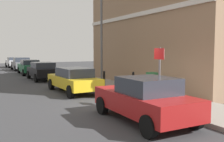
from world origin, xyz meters
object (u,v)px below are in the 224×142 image
bollard_far_kerb (104,79)px  street_sign (159,67)px  car_black (43,71)px  utility_cabinet (153,85)px  bollard_near_cabinet (133,81)px  lamppost (102,35)px  car_green (30,67)px  car_yellow (74,79)px  car_red (144,99)px  car_white (14,62)px  car_grey (21,64)px

bollard_far_kerb → street_sign: bearing=-89.4°
car_black → utility_cabinet: car_black is taller
bollard_near_cabinet → lamppost: (-0.23, 3.34, 2.60)m
car_green → bollard_near_cabinet: car_green is taller
car_yellow → lamppost: bearing=-61.9°
car_yellow → bollard_near_cabinet: size_ratio=4.19×
car_red → car_green: bearing=1.7°
car_green → bollard_near_cabinet: 14.36m
car_white → car_green: bearing=178.3°
car_yellow → utility_cabinet: size_ratio=3.79×
car_yellow → car_green: (-0.09, 12.12, 0.01)m
car_white → utility_cabinet: 27.11m
car_grey → car_white: 5.65m
car_white → car_red: bearing=178.7°
utility_cabinet → lamppost: lamppost is taller
car_green → street_sign: street_sign is taller
bollard_far_kerb → utility_cabinet: bearing=-73.0°
car_green → car_grey: car_grey is taller
car_grey → street_sign: size_ratio=1.78×
bollard_near_cabinet → car_white: bearing=96.1°
car_yellow → bollard_far_kerb: size_ratio=4.19×
car_yellow → bollard_near_cabinet: car_yellow is taller
bollard_near_cabinet → bollard_far_kerb: size_ratio=1.00×
car_green → car_grey: (0.07, 5.44, 0.03)m
bollard_far_kerb → street_sign: (0.05, -4.73, 0.96)m
car_red → bollard_far_kerb: car_red is taller
car_red → street_sign: 2.17m
car_yellow → car_green: bearing=-0.8°
car_green → street_sign: 17.58m
car_grey → car_white: size_ratio=1.00×
bollard_near_cabinet → bollard_far_kerb: same height
car_black → lamppost: (2.53, -5.39, 2.56)m
car_white → bollard_near_cabinet: 25.32m
lamppost → utility_cabinet: bearing=-88.5°
car_red → car_grey: car_grey is taller
car_white → car_yellow: bearing=178.6°
utility_cabinet → bollard_far_kerb: size_ratio=1.11×
car_red → car_grey: bearing=1.5°
car_black → utility_cabinet: (2.66, -10.54, -0.06)m
bollard_near_cabinet → street_sign: bearing=-106.8°
car_green → bollard_near_cabinet: (2.75, -14.09, -0.04)m
car_yellow → street_sign: bearing=-164.2°
car_grey → car_white: car_grey is taller
car_red → car_yellow: size_ratio=0.92×
bollard_far_kerb → lamppost: size_ratio=0.18×
bollard_near_cabinet → street_sign: (-1.02, -3.38, 0.96)m
car_red → bollard_far_kerb: (1.52, 5.90, -0.04)m
car_white → bollard_far_kerb: bearing=-177.5°
car_grey → car_red: bearing=179.7°
car_white → utility_cabinet: car_white is taller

